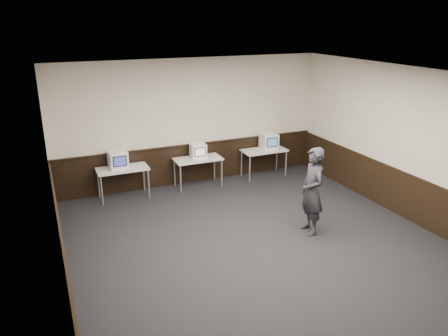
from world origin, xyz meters
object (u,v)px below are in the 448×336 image
object	(u,v)px
desk_left	(123,171)
emac_center	(198,151)
person	(312,191)
desk_right	(264,152)
emac_right	(269,141)
desk_center	(198,161)
emac_left	(118,159)

from	to	relation	value
desk_left	emac_center	world-z (taller)	emac_center
emac_center	person	bearing A→B (deg)	-65.04
desk_right	emac_right	xyz separation A→B (m)	(0.16, 0.04, 0.28)
emac_center	desk_right	bearing A→B (deg)	4.26
desk_center	emac_left	world-z (taller)	emac_left
emac_left	emac_center	distance (m)	2.01
desk_right	emac_right	bearing A→B (deg)	14.28
emac_right	desk_center	bearing A→B (deg)	-174.12
emac_center	emac_right	distance (m)	2.03
desk_center	emac_right	xyz separation A→B (m)	(2.06, 0.04, 0.28)
desk_right	emac_center	distance (m)	1.89
person	emac_right	bearing A→B (deg)	174.39
emac_left	emac_right	xyz separation A→B (m)	(4.04, 0.00, -0.00)
emac_right	person	xyz separation A→B (m)	(-0.86, -3.32, -0.07)
desk_center	person	size ratio (longest dim) A/B	0.67
person	desk_right	bearing A→B (deg)	176.85
emac_center	emac_right	world-z (taller)	emac_right
emac_center	emac_left	bearing A→B (deg)	-174.43
desk_center	emac_center	bearing A→B (deg)	56.74
desk_right	desk_left	bearing A→B (deg)	180.00
desk_left	person	size ratio (longest dim) A/B	0.67
desk_left	emac_right	bearing A→B (deg)	0.59
emac_center	desk_center	bearing A→B (deg)	-117.73
desk_left	person	world-z (taller)	person
desk_right	emac_left	xyz separation A→B (m)	(-3.88, 0.04, 0.28)
desk_center	emac_left	distance (m)	2.00
desk_left	desk_right	xyz separation A→B (m)	(3.80, 0.00, 0.00)
desk_right	emac_right	world-z (taller)	emac_right
desk_right	emac_left	world-z (taller)	emac_left
desk_center	desk_right	xyz separation A→B (m)	(1.90, 0.00, 0.00)
desk_left	desk_right	distance (m)	3.80
desk_center	emac_left	xyz separation A→B (m)	(-1.98, 0.04, 0.28)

